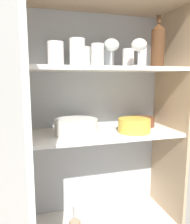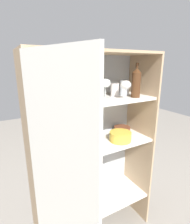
{
  "view_description": "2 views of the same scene",
  "coord_description": "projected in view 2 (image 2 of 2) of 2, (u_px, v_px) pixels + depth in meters",
  "views": [
    {
      "loc": [
        -0.31,
        -0.94,
        1.13
      ],
      "look_at": [
        0.01,
        0.18,
        0.94
      ],
      "focal_mm": 35.0,
      "sensor_mm": 36.0,
      "label": 1
    },
    {
      "loc": [
        -0.59,
        -0.91,
        1.43
      ],
      "look_at": [
        0.03,
        0.2,
        1.07
      ],
      "focal_mm": 28.0,
      "sensor_mm": 36.0,
      "label": 2
    }
  ],
  "objects": [
    {
      "name": "tumbler_glass_7",
      "position": [
        68.0,
        94.0,
        1.12
      ],
      "size": [
        0.08,
        0.08,
        0.12
      ],
      "color": "silver",
      "rests_on": "shelf_board_upper"
    },
    {
      "name": "cupboard_side_left",
      "position": [
        32.0,
        171.0,
        1.14
      ],
      "size": [
        0.02,
        0.37,
        1.49
      ],
      "primitive_type": "cube",
      "color": "tan",
      "rests_on": "ground_plane"
    },
    {
      "name": "cupboard_back_panel",
      "position": [
        84.0,
        145.0,
        1.51
      ],
      "size": [
        0.95,
        0.02,
        1.49
      ],
      "primitive_type": "cube",
      "color": "#B2B7BC",
      "rests_on": "ground_plane"
    },
    {
      "name": "plate_stack_white",
      "position": [
        83.0,
        143.0,
        1.26
      ],
      "size": [
        0.22,
        0.22,
        0.08
      ],
      "color": "silver",
      "rests_on": "shelf_board_middle"
    },
    {
      "name": "cupboard_side_right",
      "position": [
        138.0,
        141.0,
        1.58
      ],
      "size": [
        0.02,
        0.37,
        1.49
      ],
      "primitive_type": "cube",
      "color": "tan",
      "rests_on": "ground_plane"
    },
    {
      "name": "tumbler_glass_5",
      "position": [
        115.0,
        90.0,
        1.35
      ],
      "size": [
        0.06,
        0.06,
        0.1
      ],
      "color": "silver",
      "rests_on": "shelf_board_upper"
    },
    {
      "name": "wine_glass_2",
      "position": [
        126.0,
        86.0,
        1.22
      ],
      "size": [
        0.08,
        0.08,
        0.13
      ],
      "color": "white",
      "rests_on": "shelf_board_upper"
    },
    {
      "name": "wine_bottle",
      "position": [
        136.0,
        83.0,
        1.3
      ],
      "size": [
        0.07,
        0.07,
        0.25
      ],
      "color": "#4C2D19",
      "rests_on": "shelf_board_upper"
    },
    {
      "name": "serving_bowl_small",
      "position": [
        122.0,
        129.0,
        1.54
      ],
      "size": [
        0.14,
        0.14,
        0.06
      ],
      "color": "brown",
      "rests_on": "shelf_board_middle"
    },
    {
      "name": "cupboard_top_panel",
      "position": [
        93.0,
        52.0,
        1.16
      ],
      "size": [
        0.95,
        0.37,
        0.02
      ],
      "primitive_type": "cube",
      "color": "tan",
      "rests_on": "cupboard_side_left"
    },
    {
      "name": "coffee_mug_primary",
      "position": [
        83.0,
        195.0,
        1.49
      ],
      "size": [
        0.12,
        0.09,
        0.09
      ],
      "color": "white",
      "rests_on": "shelf_board_lower"
    },
    {
      "name": "tumbler_glass_1",
      "position": [
        125.0,
        88.0,
        1.4
      ],
      "size": [
        0.08,
        0.08,
        0.12
      ],
      "color": "white",
      "rests_on": "shelf_board_upper"
    },
    {
      "name": "wine_glass_1",
      "position": [
        34.0,
        92.0,
        1.05
      ],
      "size": [
        0.07,
        0.07,
        0.12
      ],
      "color": "white",
      "rests_on": "shelf_board_upper"
    },
    {
      "name": "shelf_board_middle",
      "position": [
        94.0,
        145.0,
        1.34
      ],
      "size": [
        0.91,
        0.33,
        0.02
      ],
      "primitive_type": "cube",
      "color": "silver"
    },
    {
      "name": "wine_glass_0",
      "position": [
        105.0,
        84.0,
        1.25
      ],
      "size": [
        0.08,
        0.08,
        0.14
      ],
      "color": "white",
      "rests_on": "shelf_board_upper"
    },
    {
      "name": "mixing_bowl_large",
      "position": [
        120.0,
        136.0,
        1.38
      ],
      "size": [
        0.17,
        0.17,
        0.07
      ],
      "color": "gold",
      "rests_on": "shelf_board_middle"
    },
    {
      "name": "tumbler_glass_0",
      "position": [
        39.0,
        99.0,
        0.98
      ],
      "size": [
        0.07,
        0.07,
        0.11
      ],
      "color": "white",
      "rests_on": "shelf_board_upper"
    },
    {
      "name": "cupboard_door",
      "position": [
        62.0,
        211.0,
        0.83
      ],
      "size": [
        0.17,
        0.45,
        1.49
      ],
      "color": "silver",
      "rests_on": "ground_plane"
    },
    {
      "name": "shelf_board_lower",
      "position": [
        94.0,
        202.0,
        1.49
      ],
      "size": [
        0.91,
        0.33,
        0.02
      ],
      "primitive_type": "cube",
      "color": "silver"
    },
    {
      "name": "tumbler_glass_6",
      "position": [
        97.0,
        92.0,
        1.22
      ],
      "size": [
        0.06,
        0.06,
        0.11
      ],
      "color": "silver",
      "rests_on": "shelf_board_upper"
    },
    {
      "name": "shelf_board_upper",
      "position": [
        94.0,
        101.0,
        1.25
      ],
      "size": [
        0.91,
        0.33,
        0.02
      ],
      "primitive_type": "cube",
      "color": "silver"
    },
    {
      "name": "tumbler_glass_2",
      "position": [
        99.0,
        89.0,
        1.36
      ],
      "size": [
        0.08,
        0.08,
        0.1
      ],
      "color": "white",
      "rests_on": "shelf_board_upper"
    },
    {
      "name": "tumbler_glass_3",
      "position": [
        65.0,
        91.0,
        1.2
      ],
      "size": [
        0.08,
        0.08,
        0.12
      ],
      "color": "white",
      "rests_on": "shelf_board_upper"
    },
    {
      "name": "tumbler_glass_8",
      "position": [
        84.0,
        92.0,
        1.16
      ],
      "size": [
        0.08,
        0.08,
        0.13
      ],
      "color": "white",
      "rests_on": "shelf_board_upper"
    },
    {
      "name": "serving_spoon",
      "position": [
        70.0,
        213.0,
        1.37
      ],
      "size": [
        0.15,
        0.1,
        0.01
      ],
      "color": "silver",
      "rests_on": "shelf_board_lower"
    },
    {
      "name": "tumbler_glass_4",
      "position": [
        85.0,
        91.0,
        1.27
      ],
      "size": [
        0.08,
        0.08,
        0.11
      ],
      "color": "white",
      "rests_on": "shelf_board_upper"
    },
    {
      "name": "storage_jar",
      "position": [
        84.0,
        209.0,
        1.35
      ],
      "size": [
        0.06,
        0.06,
        0.08
      ],
      "color": "#99704C",
      "rests_on": "shelf_board_lower"
    }
  ]
}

